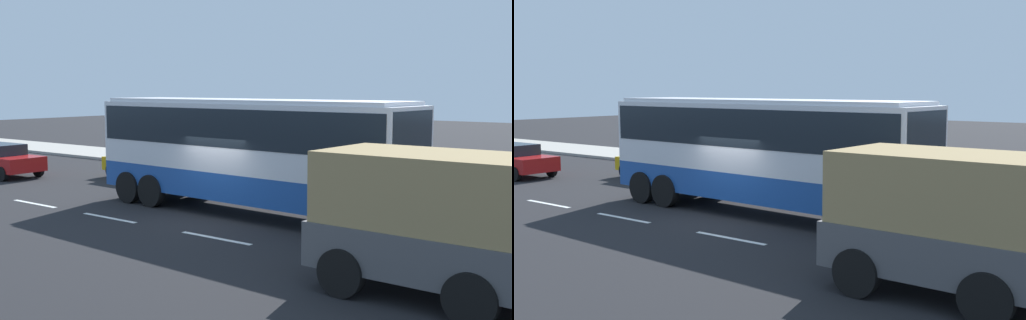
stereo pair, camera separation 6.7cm
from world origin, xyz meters
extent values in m
plane|color=black|center=(0.00, 0.00, 0.00)|extent=(120.00, 120.00, 0.00)
cube|color=#A8A399|center=(0.00, 9.92, 0.07)|extent=(80.00, 4.00, 0.15)
cube|color=white|center=(-6.68, -2.02, 0.00)|extent=(2.40, 0.16, 0.01)
cube|color=white|center=(-2.72, -2.02, 0.00)|extent=(2.40, 0.16, 0.01)
cube|color=white|center=(1.66, -2.02, 0.00)|extent=(2.40, 0.16, 0.01)
cube|color=#1E4C9E|center=(0.30, 1.09, 0.99)|extent=(11.44, 2.97, 0.87)
cube|color=silver|center=(0.30, 1.09, 2.48)|extent=(11.44, 2.97, 2.12)
cube|color=black|center=(0.30, 1.09, 2.81)|extent=(11.22, 2.99, 1.17)
cube|color=black|center=(5.91, 0.83, 2.59)|extent=(0.22, 2.26, 1.70)
cube|color=silver|center=(0.30, 1.09, 3.60)|extent=(10.98, 2.81, 0.12)
cylinder|color=black|center=(4.42, 2.07, 0.55)|extent=(1.11, 0.35, 1.10)
cylinder|color=black|center=(4.31, -0.28, 0.55)|extent=(1.11, 0.35, 1.10)
cylinder|color=black|center=(-2.92, 2.41, 0.55)|extent=(1.11, 0.35, 1.10)
cylinder|color=black|center=(-3.03, 0.07, 0.55)|extent=(1.11, 0.35, 1.10)
cylinder|color=black|center=(-4.12, 2.47, 0.55)|extent=(1.11, 0.35, 1.10)
cylinder|color=black|center=(-4.23, 0.12, 0.55)|extent=(1.11, 0.35, 1.10)
cube|color=#4C4C4F|center=(8.28, -3.02, 0.93)|extent=(4.93, 2.52, 0.90)
cube|color=#997F51|center=(8.28, -3.02, 2.09)|extent=(4.73, 2.42, 1.41)
cylinder|color=black|center=(9.26, -1.85, 0.48)|extent=(0.96, 0.29, 0.96)
cylinder|color=black|center=(9.22, -4.20, 0.48)|extent=(0.96, 0.29, 0.96)
cylinder|color=black|center=(6.75, -1.82, 0.48)|extent=(0.96, 0.29, 0.96)
cylinder|color=black|center=(6.71, -4.17, 0.48)|extent=(0.96, 0.29, 0.96)
cube|color=gold|center=(-7.89, 4.58, 0.62)|extent=(4.51, 1.97, 0.60)
cube|color=black|center=(-8.11, 4.59, 1.19)|extent=(2.50, 1.76, 0.54)
cylinder|color=black|center=(-6.29, 5.40, 0.32)|extent=(0.65, 0.22, 0.64)
cylinder|color=black|center=(-6.35, 3.66, 0.32)|extent=(0.65, 0.22, 0.64)
cylinder|color=black|center=(-9.44, 5.51, 0.32)|extent=(0.65, 0.22, 0.64)
cylinder|color=black|center=(-9.50, 3.76, 0.32)|extent=(0.65, 0.22, 0.64)
cube|color=#B21919|center=(-13.91, 1.09, 0.64)|extent=(4.24, 1.96, 0.65)
cylinder|color=black|center=(-12.48, 2.02, 0.32)|extent=(0.64, 0.21, 0.64)
cylinder|color=black|center=(-12.44, 0.23, 0.32)|extent=(0.64, 0.21, 0.64)
cylinder|color=black|center=(-15.37, 1.96, 0.32)|extent=(0.64, 0.21, 0.64)
cylinder|color=#38334C|center=(1.27, 9.70, 0.57)|extent=(0.14, 0.14, 0.84)
cylinder|color=#38334C|center=(1.21, 9.84, 0.57)|extent=(0.14, 0.14, 0.84)
cylinder|color=gold|center=(1.24, 9.77, 1.31)|extent=(0.32, 0.32, 0.63)
sphere|color=#9E7051|center=(1.24, 9.77, 1.74)|extent=(0.23, 0.23, 0.23)
camera|label=1|loc=(12.55, -14.58, 4.04)|focal=44.22mm
camera|label=2|loc=(12.49, -14.62, 4.04)|focal=44.22mm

